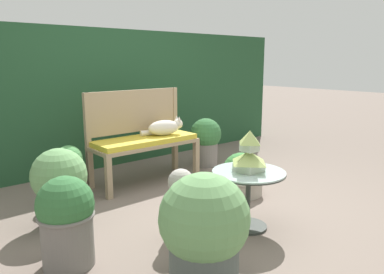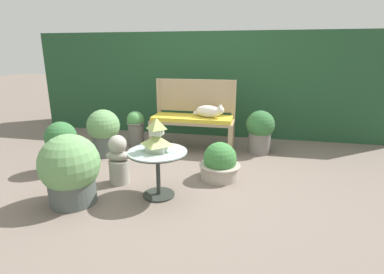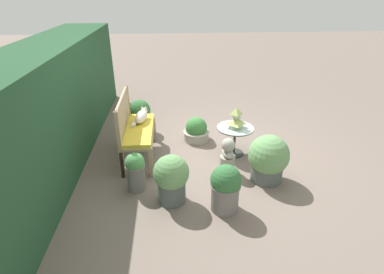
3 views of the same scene
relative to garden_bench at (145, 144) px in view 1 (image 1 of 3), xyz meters
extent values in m
plane|color=#75665B|center=(0.04, -1.16, -0.46)|extent=(30.00, 30.00, 0.00)
cube|color=#234C2D|center=(0.04, 1.39, 0.45)|extent=(6.40, 1.00, 1.83)
cube|color=tan|center=(-0.60, -0.21, -0.24)|extent=(0.06, 0.06, 0.44)
cube|color=tan|center=(0.60, -0.21, -0.24)|extent=(0.06, 0.06, 0.44)
cube|color=tan|center=(-0.60, 0.21, -0.24)|extent=(0.06, 0.06, 0.44)
cube|color=tan|center=(0.60, 0.21, -0.24)|extent=(0.06, 0.06, 0.44)
cube|color=tan|center=(0.00, 0.00, 0.00)|extent=(1.27, 0.49, 0.04)
cube|color=gold|center=(0.00, 0.00, 0.05)|extent=(1.22, 0.45, 0.06)
cube|color=tan|center=(-0.61, 0.22, 0.08)|extent=(0.06, 0.06, 1.08)
cube|color=tan|center=(0.61, 0.22, 0.08)|extent=(0.06, 0.06, 1.08)
cube|color=tan|center=(0.00, 0.22, 0.37)|extent=(1.22, 0.04, 0.50)
ellipsoid|color=silver|center=(0.25, -0.03, 0.17)|extent=(0.42, 0.26, 0.18)
sphere|color=silver|center=(0.43, -0.07, 0.20)|extent=(0.12, 0.12, 0.12)
cone|color=silver|center=(0.44, -0.04, 0.27)|extent=(0.04, 0.04, 0.05)
cone|color=silver|center=(0.43, -0.10, 0.27)|extent=(0.04, 0.04, 0.05)
cylinder|color=silver|center=(0.11, 0.08, 0.11)|extent=(0.22, 0.11, 0.06)
cylinder|color=#2D332D|center=(-0.03, -1.61, -0.45)|extent=(0.34, 0.34, 0.02)
cylinder|color=#2D332D|center=(-0.03, -1.61, -0.22)|extent=(0.04, 0.04, 0.49)
cylinder|color=silver|center=(-0.03, -1.61, 0.04)|extent=(0.62, 0.62, 0.01)
torus|color=#2D332D|center=(-0.03, -1.61, 0.03)|extent=(0.62, 0.62, 0.02)
cube|color=#B2BCA8|center=(-0.03, -1.61, 0.08)|extent=(0.20, 0.20, 0.07)
pyramid|color=#A8BC66|center=(-0.03, -1.61, 0.17)|extent=(0.27, 0.27, 0.10)
cube|color=#B2BCA8|center=(-0.03, -1.61, 0.25)|extent=(0.12, 0.12, 0.06)
pyramid|color=#A8BC66|center=(-0.03, -1.61, 0.34)|extent=(0.16, 0.16, 0.11)
cylinder|color=#A39E93|center=(-0.58, -1.38, -0.32)|extent=(0.23, 0.23, 0.28)
ellipsoid|color=#A39E93|center=(-0.58, -1.38, -0.13)|extent=(0.31, 0.19, 0.12)
sphere|color=#A39E93|center=(-0.58, -1.38, 0.01)|extent=(0.21, 0.21, 0.21)
cylinder|color=#4C5651|center=(-1.23, -0.51, -0.28)|extent=(0.37, 0.37, 0.37)
torus|color=#4C5651|center=(-1.23, -0.51, -0.11)|extent=(0.41, 0.41, 0.03)
sphere|color=#66995B|center=(-1.23, -0.51, -0.01)|extent=(0.48, 0.48, 0.48)
cylinder|color=slate|center=(1.03, 0.07, -0.28)|extent=(0.33, 0.33, 0.37)
torus|color=slate|center=(1.03, 0.07, -0.10)|extent=(0.36, 0.36, 0.03)
sphere|color=#336B38|center=(1.03, 0.07, -0.02)|extent=(0.42, 0.42, 0.42)
cylinder|color=#4C5651|center=(-0.84, -1.93, -0.30)|extent=(0.46, 0.46, 0.32)
torus|color=#4C5651|center=(-0.84, -1.93, -0.15)|extent=(0.50, 0.50, 0.03)
sphere|color=#66995B|center=(-0.84, -1.93, -0.04)|extent=(0.60, 0.60, 0.60)
cylinder|color=#ADA393|center=(0.55, -1.00, -0.37)|extent=(0.47, 0.47, 0.18)
torus|color=#ADA393|center=(0.55, -1.00, -0.29)|extent=(0.50, 0.50, 0.03)
sphere|color=#3D7F3D|center=(0.55, -1.00, -0.21)|extent=(0.40, 0.40, 0.40)
cylinder|color=slate|center=(-0.93, -0.01, -0.26)|extent=(0.25, 0.25, 0.40)
torus|color=slate|center=(-0.93, -0.01, -0.08)|extent=(0.28, 0.28, 0.03)
sphere|color=#4C8E4C|center=(-0.93, -0.01, -0.02)|extent=(0.27, 0.27, 0.27)
cylinder|color=slate|center=(-1.45, -1.19, -0.27)|extent=(0.36, 0.36, 0.38)
torus|color=slate|center=(-1.45, -1.19, -0.09)|extent=(0.39, 0.39, 0.03)
sphere|color=#336B38|center=(-1.45, -1.19, -0.01)|extent=(0.39, 0.39, 0.39)
camera|label=1|loc=(-2.36, -3.59, 0.96)|focal=35.00mm
camera|label=2|loc=(0.94, -4.40, 1.04)|focal=28.00mm
camera|label=3|loc=(-4.50, -0.53, 2.16)|focal=28.00mm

